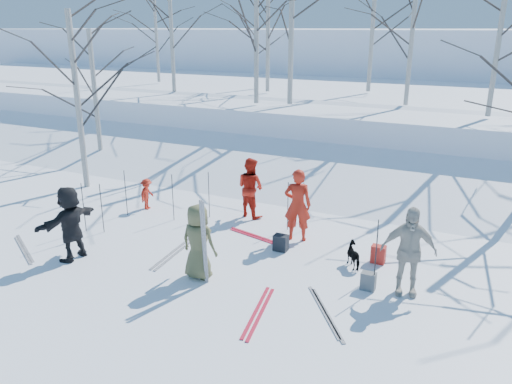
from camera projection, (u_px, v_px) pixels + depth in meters
The scene contains 42 objects.
ground at pixel (227, 264), 11.45m from camera, with size 120.00×120.00×0.00m, color white.
snow_ramp at pixel (325, 179), 17.37m from camera, with size 70.00×9.50×1.40m, color white.
snow_plateau at pixel (388, 112), 25.64m from camera, with size 70.00×18.00×2.20m, color white.
far_hill at pixel (440, 65), 43.24m from camera, with size 90.00×30.00×6.00m, color white.
skier_olive_center at pixel (198, 242), 10.60m from camera, with size 0.82×0.53×1.67m, color #4F5130.
skier_red_north at pixel (298, 205), 12.49m from camera, with size 0.68×0.45×1.87m, color #B01E10.
skier_redor_behind at pixel (250, 187), 14.11m from camera, with size 0.83×0.65×1.72m, color #B61B0E.
skier_red_seated at pixel (147, 194), 14.79m from camera, with size 0.60×0.35×0.93m, color #B01E10.
skier_cream_east at pixel (408, 251), 9.92m from camera, with size 1.10×0.46×1.87m, color beige.
skier_grey_west at pixel (70, 223), 11.47m from camera, with size 1.64×0.52×1.77m, color black.
dog at pixel (355, 255), 11.25m from camera, with size 0.30×0.66×0.55m, color black.
upright_ski_left at pixel (204, 243), 10.28m from camera, with size 0.07×0.02×1.90m, color silver.
upright_ski_right at pixel (205, 243), 10.24m from camera, with size 0.07×0.02×1.90m, color silver.
ski_pair_a at pixel (258, 312), 9.50m from camera, with size 0.54×1.90×0.02m, color #B51931, non-canonical shape.
ski_pair_b at pixel (325, 313), 9.48m from camera, with size 1.27×1.66×0.02m, color silver, non-canonical shape.
ski_pair_c at pixel (258, 237), 12.87m from camera, with size 1.89×0.66×0.02m, color #B51931, non-canonical shape.
ski_pair_d at pixel (24, 249), 12.21m from camera, with size 1.75×1.12×0.02m, color silver, non-canonical shape.
ski_pair_e at pixel (173, 253), 11.97m from camera, with size 0.36×1.91×0.02m, color silver, non-canonical shape.
ski_pole_a at pixel (70, 217), 12.45m from camera, with size 0.02×0.02×1.34m, color black.
ski_pole_b at pixel (126, 193), 14.24m from camera, with size 0.02×0.02×1.34m, color black.
ski_pole_c at pixel (102, 208), 13.03m from camera, with size 0.02×0.02×1.34m, color black.
ski_pole_d at pixel (173, 198), 13.85m from camera, with size 0.02×0.02×1.34m, color black.
ski_pole_e at pixel (209, 195), 14.07m from camera, with size 0.02×0.02×1.34m, color black.
ski_pole_f at pixel (303, 207), 13.09m from camera, with size 0.02×0.02×1.34m, color black.
ski_pole_g at pixel (288, 206), 13.17m from camera, with size 0.02×0.02×1.34m, color black.
ski_pole_h at pixel (376, 249), 10.65m from camera, with size 0.02×0.02×1.34m, color black.
ski_pole_i at pixel (375, 262), 10.05m from camera, with size 0.02×0.02×1.34m, color black.
ski_pole_j at pixel (84, 207), 13.10m from camera, with size 0.02×0.02×1.34m, color black.
backpack_red at pixel (378, 254), 11.46m from camera, with size 0.32×0.22×0.42m, color red.
backpack_grey at pixel (368, 281), 10.29m from camera, with size 0.30×0.20×0.38m, color #54585B.
backpack_dark at pixel (281, 243), 12.09m from camera, with size 0.34×0.24×0.40m, color black.
birch_plateau_b at pixel (499, 37), 16.70m from camera, with size 4.31×4.31×5.30m, color silver, non-canonical shape.
birch_plateau_d at pixel (171, 31), 23.32m from camera, with size 4.54×4.54×5.63m, color silver, non-canonical shape.
birch_plateau_e at pixel (411, 42), 19.22m from camera, with size 4.01×4.01×4.87m, color silver, non-canonical shape.
birch_plateau_f at pixel (373, 26), 23.32m from camera, with size 4.83×4.83×6.05m, color silver, non-canonical shape.
birch_plateau_h at pixel (291, 20), 19.31m from camera, with size 5.15×5.15×6.50m, color silver, non-canonical shape.
birch_plateau_i at pixel (256, 42), 25.26m from camera, with size 3.76×3.76×4.51m, color silver, non-canonical shape.
birch_plateau_j at pixel (256, 32), 19.66m from camera, with size 4.51×4.51×5.59m, color silver, non-canonical shape.
birch_plateau_k at pixel (268, 34), 23.45m from camera, with size 4.34×4.34×5.35m, color silver, non-canonical shape.
birch_plateau_l at pixel (157, 41), 27.80m from camera, with size 3.73×3.73×4.48m, color silver, non-canonical shape.
birch_edge_a at pixel (78, 102), 16.14m from camera, with size 4.60×4.60×5.72m, color silver, non-canonical shape.
birch_edge_d at pixel (95, 98), 19.32m from camera, with size 4.18×4.18×5.12m, color silver, non-canonical shape.
Camera 1 is at (5.12, -9.01, 5.18)m, focal length 35.00 mm.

